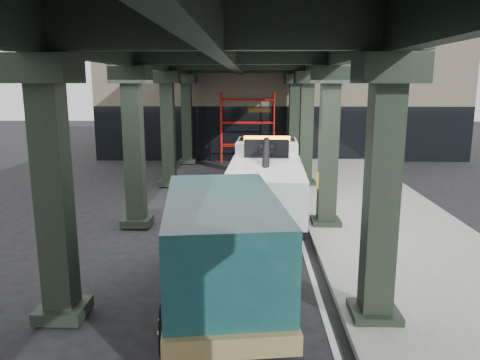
# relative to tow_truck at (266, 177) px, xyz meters

# --- Properties ---
(ground) EXTENTS (90.00, 90.00, 0.00)m
(ground) POSITION_rel_tow_truck_xyz_m (-0.75, -3.61, -1.30)
(ground) COLOR black
(ground) RESTS_ON ground
(sidewalk) EXTENTS (5.00, 40.00, 0.15)m
(sidewalk) POSITION_rel_tow_truck_xyz_m (3.75, -1.61, -1.23)
(sidewalk) COLOR gray
(sidewalk) RESTS_ON ground
(lane_stripe) EXTENTS (0.12, 38.00, 0.01)m
(lane_stripe) POSITION_rel_tow_truck_xyz_m (0.95, -1.61, -1.30)
(lane_stripe) COLOR silver
(lane_stripe) RESTS_ON ground
(viaduct) EXTENTS (7.40, 32.00, 6.40)m
(viaduct) POSITION_rel_tow_truck_xyz_m (-1.15, -1.61, 4.16)
(viaduct) COLOR black
(viaduct) RESTS_ON ground
(building) EXTENTS (22.00, 10.00, 8.00)m
(building) POSITION_rel_tow_truck_xyz_m (1.25, 16.39, 2.70)
(building) COLOR #C6B793
(building) RESTS_ON ground
(scaffolding) EXTENTS (3.08, 0.88, 4.00)m
(scaffolding) POSITION_rel_tow_truck_xyz_m (-0.75, 11.03, 0.80)
(scaffolding) COLOR red
(scaffolding) RESTS_ON ground
(tow_truck) EXTENTS (2.71, 8.26, 2.68)m
(tow_truck) POSITION_rel_tow_truck_xyz_m (0.00, 0.00, 0.00)
(tow_truck) COLOR black
(tow_truck) RESTS_ON ground
(towed_van) EXTENTS (2.93, 6.01, 2.35)m
(towed_van) POSITION_rel_tow_truck_xyz_m (-1.12, -6.80, -0.04)
(towed_van) COLOR #113D3F
(towed_van) RESTS_ON ground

